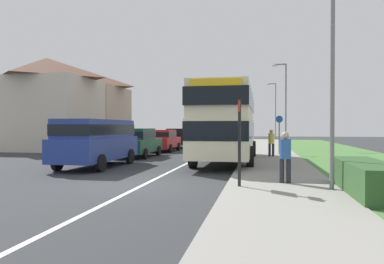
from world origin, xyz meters
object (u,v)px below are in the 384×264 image
(pedestrian_at_stop, at_px, (285,155))
(bus_stop_sign, at_px, (239,136))
(cycle_route_sign, at_px, (279,133))
(parked_car_red, at_px, (163,139))
(street_lamp_far, at_px, (275,108))
(parked_van_blue, at_px, (97,139))
(street_lamp_mid, at_px, (284,100))
(parked_car_black, at_px, (178,137))
(street_lamp_near, at_px, (329,34))
(double_decker_bus, at_px, (227,120))
(parked_car_dark_green, at_px, (138,141))
(pedestrian_walking_away, at_px, (271,141))

(pedestrian_at_stop, bearing_deg, bus_stop_sign, -146.48)
(bus_stop_sign, distance_m, cycle_route_sign, 13.10)
(parked_car_red, bearing_deg, street_lamp_far, 68.80)
(parked_van_blue, height_order, street_lamp_mid, street_lamp_mid)
(street_lamp_mid, bearing_deg, pedestrian_at_stop, -93.47)
(parked_car_black, bearing_deg, pedestrian_at_stop, -68.13)
(street_lamp_near, xyz_separation_m, street_lamp_mid, (0.05, 19.53, -0.37))
(pedestrian_at_stop, bearing_deg, street_lamp_near, -38.91)
(street_lamp_near, bearing_deg, cycle_route_sign, 92.94)
(parked_van_blue, relative_size, street_lamp_near, 0.71)
(double_decker_bus, height_order, street_lamp_far, street_lamp_far)
(parked_car_dark_green, relative_size, pedestrian_at_stop, 2.65)
(parked_van_blue, bearing_deg, parked_car_red, 89.25)
(street_lamp_far, bearing_deg, parked_car_dark_green, -107.83)
(pedestrian_at_stop, xyz_separation_m, bus_stop_sign, (-1.33, -0.88, 0.56))
(street_lamp_mid, bearing_deg, pedestrian_walking_away, -98.33)
(parked_car_red, relative_size, street_lamp_far, 0.56)
(pedestrian_walking_away, relative_size, cycle_route_sign, 0.66)
(parked_car_red, bearing_deg, pedestrian_at_stop, -61.81)
(street_lamp_far, bearing_deg, parked_van_blue, -105.07)
(pedestrian_at_stop, bearing_deg, parked_van_blue, 153.51)
(parked_car_black, relative_size, pedestrian_walking_away, 2.40)
(parked_car_red, bearing_deg, street_lamp_mid, 23.89)
(parked_car_black, xyz_separation_m, pedestrian_walking_away, (7.68, -9.36, 0.06))
(street_lamp_far, bearing_deg, street_lamp_near, -90.01)
(double_decker_bus, relative_size, bus_stop_sign, 3.68)
(double_decker_bus, height_order, pedestrian_at_stop, double_decker_bus)
(parked_car_dark_green, xyz_separation_m, bus_stop_sign, (6.68, -10.38, 0.60))
(double_decker_bus, bearing_deg, parked_car_black, 113.49)
(double_decker_bus, relative_size, street_lamp_near, 1.26)
(cycle_route_sign, distance_m, street_lamp_mid, 7.07)
(double_decker_bus, relative_size, cycle_route_sign, 3.79)
(street_lamp_far, bearing_deg, cycle_route_sign, -91.51)
(bus_stop_sign, relative_size, street_lamp_mid, 0.38)
(double_decker_bus, relative_size, parked_car_red, 2.26)
(cycle_route_sign, bearing_deg, pedestrian_walking_away, -104.95)
(parked_van_blue, relative_size, street_lamp_mid, 0.78)
(parked_car_dark_green, distance_m, pedestrian_at_stop, 12.42)
(double_decker_bus, bearing_deg, parked_car_dark_green, 156.29)
(parked_car_red, height_order, pedestrian_walking_away, pedestrian_walking_away)
(parked_car_black, xyz_separation_m, street_lamp_near, (8.89, -20.32, 3.44))
(parked_van_blue, relative_size, bus_stop_sign, 2.07)
(bus_stop_sign, bearing_deg, parked_car_dark_green, 122.76)
(street_lamp_far, bearing_deg, pedestrian_walking_away, -92.51)
(parked_van_blue, distance_m, street_lamp_far, 35.11)
(double_decker_bus, distance_m, parked_car_red, 9.46)
(pedestrian_at_stop, distance_m, street_lamp_far, 37.93)
(double_decker_bus, distance_m, pedestrian_walking_away, 3.99)
(pedestrian_walking_away, bearing_deg, double_decker_bus, -126.94)
(street_lamp_near, bearing_deg, parked_car_red, 119.92)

